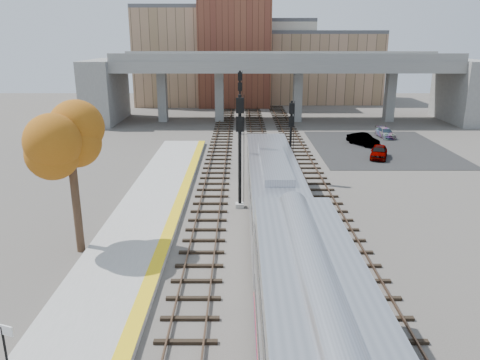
# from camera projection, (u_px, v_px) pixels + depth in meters

# --- Properties ---
(ground) EXTENTS (160.00, 160.00, 0.00)m
(ground) POSITION_uv_depth(u_px,v_px,m) (261.00, 273.00, 23.65)
(ground) COLOR #47423D
(ground) RESTS_ON ground
(platform) EXTENTS (4.50, 60.00, 0.35)m
(platform) POSITION_uv_depth(u_px,v_px,m) (118.00, 270.00, 23.60)
(platform) COLOR #9E9E99
(platform) RESTS_ON ground
(yellow_strip) EXTENTS (0.70, 60.00, 0.01)m
(yellow_strip) POSITION_uv_depth(u_px,v_px,m) (155.00, 267.00, 23.55)
(yellow_strip) COLOR yellow
(yellow_strip) RESTS_ON platform
(tracks) EXTENTS (10.70, 95.00, 0.25)m
(tracks) POSITION_uv_depth(u_px,v_px,m) (266.00, 193.00, 35.58)
(tracks) COLOR black
(tracks) RESTS_ON ground
(overpass) EXTENTS (54.00, 12.00, 9.50)m
(overpass) POSITION_uv_depth(u_px,v_px,m) (283.00, 80.00, 65.00)
(overpass) COLOR slate
(overpass) RESTS_ON ground
(buildings_far) EXTENTS (43.00, 21.00, 20.60)m
(buildings_far) POSITION_uv_depth(u_px,v_px,m) (253.00, 58.00, 85.02)
(buildings_far) COLOR tan
(buildings_far) RESTS_ON ground
(parking_lot) EXTENTS (14.00, 18.00, 0.04)m
(parking_lot) POSITION_uv_depth(u_px,v_px,m) (380.00, 148.00, 50.42)
(parking_lot) COLOR black
(parking_lot) RESTS_ON ground
(locomotive) EXTENTS (3.02, 19.05, 4.10)m
(locomotive) POSITION_uv_depth(u_px,v_px,m) (273.00, 190.00, 29.31)
(locomotive) COLOR #A8AAB2
(locomotive) RESTS_ON ground
(signal_mast_near) EXTENTS (0.60, 0.64, 7.83)m
(signal_mast_near) POSITION_uv_depth(u_px,v_px,m) (240.00, 152.00, 31.57)
(signal_mast_near) COLOR #9E9E99
(signal_mast_near) RESTS_ON ground
(signal_mast_mid) EXTENTS (0.60, 0.64, 6.63)m
(signal_mast_mid) POSITION_uv_depth(u_px,v_px,m) (290.00, 144.00, 37.76)
(signal_mast_mid) COLOR #9E9E99
(signal_mast_mid) RESTS_ON ground
(signal_mast_far) EXTENTS (0.60, 0.64, 7.66)m
(signal_mast_far) POSITION_uv_depth(u_px,v_px,m) (240.00, 102.00, 56.42)
(signal_mast_far) COLOR #9E9E99
(signal_mast_far) RESTS_ON ground
(station_sign) EXTENTS (0.86, 0.35, 2.27)m
(station_sign) POSITION_uv_depth(u_px,v_px,m) (4.00, 342.00, 15.11)
(station_sign) COLOR black
(station_sign) RESTS_ON platform
(tree) EXTENTS (3.60, 3.60, 8.43)m
(tree) POSITION_uv_depth(u_px,v_px,m) (70.00, 141.00, 24.28)
(tree) COLOR #382619
(tree) RESTS_ON ground
(car_a) EXTENTS (2.69, 4.10, 1.30)m
(car_a) POSITION_uv_depth(u_px,v_px,m) (379.00, 152.00, 45.82)
(car_a) COLOR #99999E
(car_a) RESTS_ON parking_lot
(car_b) EXTENTS (3.14, 4.11, 1.30)m
(car_b) POSITION_uv_depth(u_px,v_px,m) (363.00, 139.00, 51.39)
(car_b) COLOR #99999E
(car_b) RESTS_ON parking_lot
(car_c) EXTENTS (1.79, 3.84, 1.09)m
(car_c) POSITION_uv_depth(u_px,v_px,m) (385.00, 133.00, 55.51)
(car_c) COLOR #99999E
(car_c) RESTS_ON parking_lot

